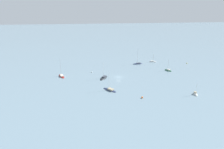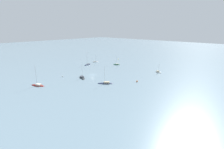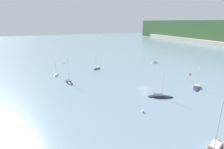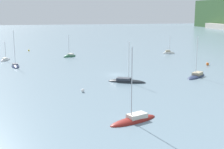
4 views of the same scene
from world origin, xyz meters
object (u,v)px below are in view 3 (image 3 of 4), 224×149
Objects in this scene: sailboat_4 at (56,75)px; mooring_buoy_1 at (190,74)px; sailboat_3 at (155,63)px; sailboat_5 at (69,82)px; sailboat_2 at (160,97)px; mooring_buoy_0 at (64,63)px; sailboat_1 at (214,149)px; mooring_buoy_2 at (143,111)px; sailboat_6 at (197,88)px; sailboat_0 at (97,69)px.

sailboat_4 is 65.45m from mooring_buoy_1.
sailboat_3 reaches higher than mooring_buoy_1.
sailboat_5 is at bearing -153.51° from sailboat_3.
mooring_buoy_0 is (-63.55, -24.48, 0.22)m from sailboat_2.
mooring_buoy_2 is at bearing -96.56° from sailboat_1.
sailboat_2 is 1.41× the size of sailboat_4.
sailboat_1 is 26.29m from sailboat_2.
mooring_buoy_2 is (34.02, 15.87, 0.26)m from sailboat_5.
sailboat_3 reaches higher than mooring_buoy_2.
sailboat_6 is at bearing -37.68° from mooring_buoy_1.
sailboat_6 is 18.41m from mooring_buoy_1.
sailboat_6 is (-1.81, 18.77, 0.06)m from sailboat_2.
mooring_buoy_1 is 1.28× the size of mooring_buoy_2.
sailboat_4 is at bearing -15.61° from mooring_buoy_0.
mooring_buoy_0 is (-19.65, -53.37, 0.19)m from sailboat_3.
sailboat_2 is at bearing -35.20° from sailboat_6.
sailboat_2 is 11.30× the size of mooring_buoy_1.
sailboat_3 is at bearing 141.78° from mooring_buoy_2.
sailboat_1 is 36.84m from sailboat_6.
sailboat_0 is 0.73× the size of sailboat_1.
sailboat_0 is at bearing -124.77° from mooring_buoy_1.
sailboat_4 is 8.00× the size of mooring_buoy_1.
sailboat_4 is at bearing -166.17° from sailboat_3.
sailboat_2 is at bearing -113.60° from sailboat_3.
mooring_buoy_1 is at bearing -77.92° from sailboat_3.
sailboat_5 reaches higher than sailboat_6.
sailboat_4 is 11.41× the size of mooring_buoy_0.
sailboat_5 is at bearing -3.98° from mooring_buoy_0.
sailboat_5 is (16.83, -55.91, -0.03)m from sailboat_3.
mooring_buoy_1 is (-16.38, 30.01, 0.36)m from sailboat_2.
sailboat_0 is 24.91m from mooring_buoy_0.
sailboat_4 is at bearing -110.80° from mooring_buoy_1.
mooring_buoy_0 is 0.90× the size of mooring_buoy_2.
sailboat_3 is 8.45× the size of mooring_buoy_1.
sailboat_2 is 68.11m from mooring_buoy_0.
sailboat_4 is 24.85m from mooring_buoy_0.
sailboat_5 is (12.54, 4.15, 0.01)m from sailboat_4.
mooring_buoy_2 reaches higher than mooring_buoy_0.
sailboat_3 is (-0.17, 38.28, 0.02)m from sailboat_0.
mooring_buoy_1 is at bearing -152.96° from sailboat_1.
sailboat_1 is at bearing -106.77° from sailboat_3.
mooring_buoy_0 is at bearing -169.29° from mooring_buoy_2.
mooring_buoy_2 is at bearing 54.01° from sailboat_0.
sailboat_0 is 38.28m from sailboat_3.
sailboat_4 is (4.29, -60.06, -0.05)m from sailboat_3.
sailboat_1 is 18.95× the size of mooring_buoy_0.
sailboat_1 reaches higher than mooring_buoy_1.
sailboat_1 is 1.18× the size of sailboat_2.
sailboat_1 is at bearing 11.83° from mooring_buoy_0.
sailboat_3 is 64.72m from mooring_buoy_2.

